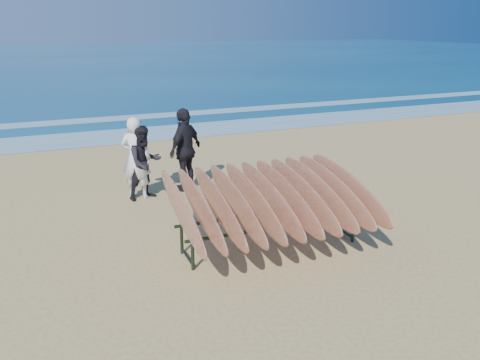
# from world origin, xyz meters

# --- Properties ---
(ground) EXTENTS (120.00, 120.00, 0.00)m
(ground) POSITION_xyz_m (0.00, 0.00, 0.00)
(ground) COLOR tan
(ground) RESTS_ON ground
(ocean) EXTENTS (160.00, 160.00, 0.00)m
(ocean) POSITION_xyz_m (0.00, 55.00, 0.01)
(ocean) COLOR navy
(ocean) RESTS_ON ground
(foam_near) EXTENTS (160.00, 160.00, 0.00)m
(foam_near) POSITION_xyz_m (0.00, 10.00, 0.01)
(foam_near) COLOR white
(foam_near) RESTS_ON ground
(foam_far) EXTENTS (160.00, 160.00, 0.00)m
(foam_far) POSITION_xyz_m (0.00, 13.50, 0.01)
(foam_far) COLOR white
(foam_far) RESTS_ON ground
(surfboard_rack) EXTENTS (3.27, 2.84, 1.43)m
(surfboard_rack) POSITION_xyz_m (0.11, -0.23, 0.89)
(surfboard_rack) COLOR black
(surfboard_rack) RESTS_ON ground
(person_white) EXTENTS (0.80, 0.74, 1.83)m
(person_white) POSITION_xyz_m (-1.39, 3.33, 0.92)
(person_white) COLOR white
(person_white) RESTS_ON ground
(person_dark_a) EXTENTS (0.94, 0.82, 1.64)m
(person_dark_a) POSITION_xyz_m (-1.23, 3.21, 0.82)
(person_dark_a) COLOR black
(person_dark_a) RESTS_ON ground
(person_dark_b) EXTENTS (1.17, 1.07, 1.92)m
(person_dark_b) POSITION_xyz_m (-0.22, 3.44, 0.96)
(person_dark_b) COLOR black
(person_dark_b) RESTS_ON ground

